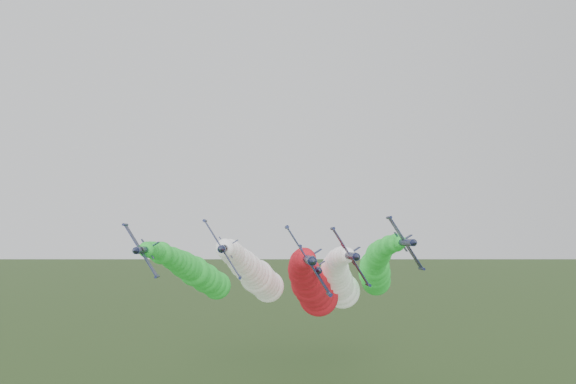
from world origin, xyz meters
name	(u,v)px	position (x,y,z in m)	size (l,w,h in m)	color
jet_lead	(312,286)	(4.68, 23.58, 29.75)	(13.98, 65.79, 18.22)	#121836
jet_inner_left	(255,275)	(-6.10, 34.72, 31.10)	(13.45, 65.25, 17.69)	#121836
jet_inner_right	(339,280)	(11.59, 35.85, 29.75)	(13.93, 65.73, 18.17)	#121836
jet_outer_left	(198,274)	(-18.80, 41.83, 30.93)	(13.22, 65.02, 17.46)	#121836
jet_outer_right	(376,270)	(20.94, 42.25, 31.66)	(13.42, 65.22, 17.66)	#121836
jet_trail	(315,286)	(7.82, 47.87, 27.55)	(13.52, 65.32, 17.75)	#121836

